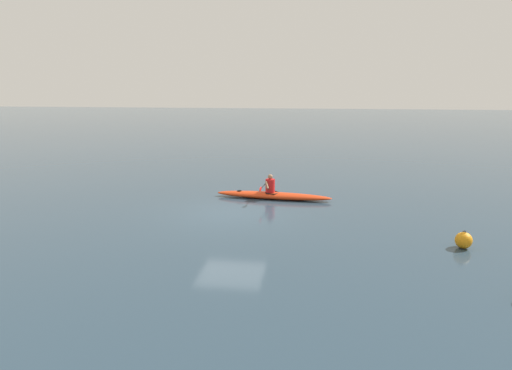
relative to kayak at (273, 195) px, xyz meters
name	(u,v)px	position (x,y,z in m)	size (l,w,h in m)	color
ground_plane	(231,213)	(1.38, 2.37, -0.15)	(160.00, 160.00, 0.00)	#283D4C
kayak	(273,195)	(0.00, 0.00, 0.00)	(5.01, 1.07, 0.29)	red
kayaker	(270,185)	(0.15, -0.01, 0.47)	(0.52, 2.47, 0.78)	red
mooring_buoy_red_near	(464,240)	(-6.20, 5.02, 0.10)	(0.49, 0.49, 0.53)	orange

